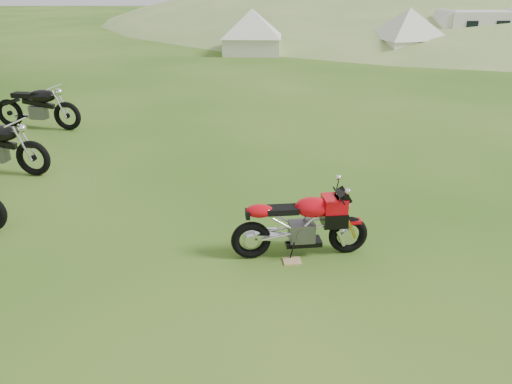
{
  "coord_description": "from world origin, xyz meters",
  "views": [
    {
      "loc": [
        0.01,
        -5.96,
        3.49
      ],
      "look_at": [
        0.12,
        0.4,
        0.71
      ],
      "focal_mm": 35.0,
      "sensor_mm": 36.0,
      "label": 1
    }
  ],
  "objects_px": {
    "tent_left": "(252,29)",
    "sport_motorcycle": "(301,220)",
    "plywood_board": "(292,261)",
    "vintage_moto_d": "(37,106)",
    "tent_right": "(408,30)",
    "caravan": "(479,32)"
  },
  "relations": [
    {
      "from": "tent_right",
      "to": "tent_left",
      "type": "bearing_deg",
      "value": 159.92
    },
    {
      "from": "sport_motorcycle",
      "to": "plywood_board",
      "type": "distance_m",
      "value": 0.56
    },
    {
      "from": "plywood_board",
      "to": "vintage_moto_d",
      "type": "distance_m",
      "value": 8.56
    },
    {
      "from": "vintage_moto_d",
      "to": "tent_right",
      "type": "xyz_separation_m",
      "value": [
        12.54,
        11.85,
        0.59
      ]
    },
    {
      "from": "caravan",
      "to": "tent_left",
      "type": "bearing_deg",
      "value": 177.03
    },
    {
      "from": "tent_left",
      "to": "tent_right",
      "type": "bearing_deg",
      "value": -3.28
    },
    {
      "from": "plywood_board",
      "to": "caravan",
      "type": "distance_m",
      "value": 21.69
    },
    {
      "from": "tent_right",
      "to": "caravan",
      "type": "bearing_deg",
      "value": -1.2
    },
    {
      "from": "sport_motorcycle",
      "to": "plywood_board",
      "type": "xyz_separation_m",
      "value": [
        -0.11,
        -0.19,
        -0.52
      ]
    },
    {
      "from": "plywood_board",
      "to": "tent_right",
      "type": "xyz_separation_m",
      "value": [
        6.83,
        18.2,
        1.15
      ]
    },
    {
      "from": "tent_left",
      "to": "caravan",
      "type": "xyz_separation_m",
      "value": [
        10.81,
        -0.12,
        -0.14
      ]
    },
    {
      "from": "plywood_board",
      "to": "vintage_moto_d",
      "type": "height_order",
      "value": "vintage_moto_d"
    },
    {
      "from": "tent_left",
      "to": "caravan",
      "type": "distance_m",
      "value": 10.81
    },
    {
      "from": "caravan",
      "to": "vintage_moto_d",
      "type": "bearing_deg",
      "value": -144.4
    },
    {
      "from": "sport_motorcycle",
      "to": "caravan",
      "type": "bearing_deg",
      "value": 55.67
    },
    {
      "from": "tent_left",
      "to": "sport_motorcycle",
      "type": "bearing_deg",
      "value": -84.87
    },
    {
      "from": "tent_left",
      "to": "caravan",
      "type": "height_order",
      "value": "tent_left"
    },
    {
      "from": "tent_left",
      "to": "vintage_moto_d",
      "type": "bearing_deg",
      "value": -109.11
    },
    {
      "from": "tent_right",
      "to": "caravan",
      "type": "distance_m",
      "value": 3.72
    },
    {
      "from": "vintage_moto_d",
      "to": "sport_motorcycle",
      "type": "bearing_deg",
      "value": -35.39
    },
    {
      "from": "sport_motorcycle",
      "to": "tent_right",
      "type": "relative_size",
      "value": 0.66
    },
    {
      "from": "vintage_moto_d",
      "to": "tent_left",
      "type": "height_order",
      "value": "tent_left"
    }
  ]
}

